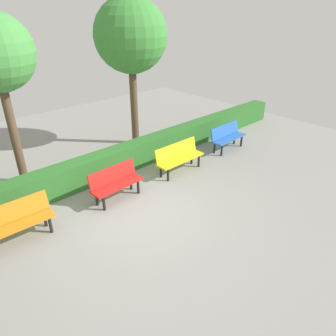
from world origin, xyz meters
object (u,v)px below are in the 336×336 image
Objects in this scene: tree_near at (131,36)px; bench_orange at (16,221)px; bench_yellow at (179,156)px; bench_blue at (227,136)px; bench_red at (116,182)px.

bench_orange is at bearing 26.63° from tree_near.
bench_yellow is at bearing 80.48° from tree_near.
tree_near is (-0.45, -2.66, 3.12)m from bench_yellow.
bench_orange is at bearing -1.63° from bench_blue.
tree_near is at bearing -151.87° from bench_orange.
bench_blue is 4.63m from bench_red.
bench_yellow is 2.24m from bench_red.
tree_near reaches higher than bench_orange.
tree_near reaches higher than bench_red.
bench_blue is at bearing -179.38° from bench_yellow.
bench_blue is 7.08m from bench_orange.
bench_red is (4.63, 0.01, -0.00)m from bench_blue.
bench_red is at bearing -0.86° from bench_yellow.
bench_blue and bench_orange have the same top height.
bench_red is 0.93× the size of bench_orange.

